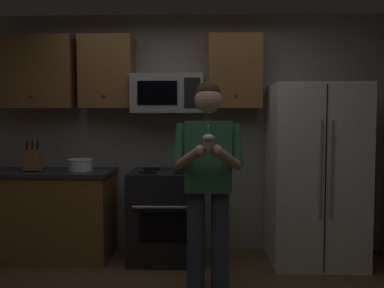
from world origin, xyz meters
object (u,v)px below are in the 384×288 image
(microwave, at_px, (168,94))
(person, at_px, (208,175))
(refrigerator, at_px, (315,174))
(cupcake, at_px, (209,141))
(bowl_large_white, at_px, (80,164))
(knife_block, at_px, (33,160))
(oven_range, at_px, (167,215))

(microwave, xyz_separation_m, person, (0.41, -0.97, -0.72))
(refrigerator, bearing_deg, microwave, 173.97)
(cupcake, bearing_deg, refrigerator, 46.39)
(bowl_large_white, bearing_deg, person, -33.28)
(microwave, relative_size, person, 0.42)
(knife_block, relative_size, cupcake, 1.84)
(cupcake, bearing_deg, oven_range, 109.28)
(microwave, distance_m, bowl_large_white, 1.18)
(microwave, distance_m, person, 1.28)
(oven_range, xyz_separation_m, knife_block, (-1.39, -0.03, 0.57))
(oven_range, xyz_separation_m, microwave, (0.00, 0.12, 1.26))
(refrigerator, bearing_deg, oven_range, 178.50)
(oven_range, distance_m, microwave, 1.26)
(knife_block, bearing_deg, microwave, 6.12)
(microwave, bearing_deg, person, -66.97)
(knife_block, height_order, bowl_large_white, knife_block)
(bowl_large_white, xyz_separation_m, person, (1.33, -0.87, 0.01))
(cupcake, bearing_deg, microwave, 107.62)
(knife_block, relative_size, bowl_large_white, 1.21)
(oven_range, relative_size, bowl_large_white, 3.52)
(knife_block, distance_m, bowl_large_white, 0.48)
(microwave, distance_m, refrigerator, 1.72)
(microwave, distance_m, knife_block, 1.55)
(knife_block, bearing_deg, person, -24.57)
(oven_range, bearing_deg, refrigerator, -1.50)
(refrigerator, bearing_deg, cupcake, -133.61)
(refrigerator, bearing_deg, bowl_large_white, 178.62)
(microwave, xyz_separation_m, refrigerator, (1.50, -0.16, -0.82))
(refrigerator, height_order, bowl_large_white, refrigerator)
(oven_range, relative_size, refrigerator, 0.52)
(bowl_large_white, distance_m, cupcake, 1.81)
(refrigerator, height_order, knife_block, refrigerator)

